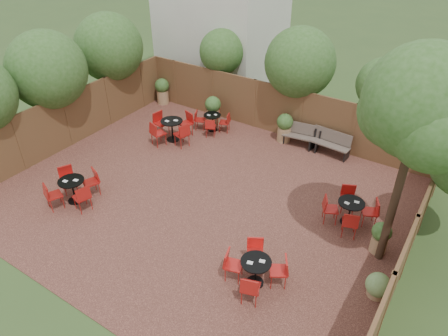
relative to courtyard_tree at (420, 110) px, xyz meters
The scene contains 11 objects.
ground 6.87m from the courtyard_tree, behind, with size 80.00×80.00×0.00m, color #354F23.
courtyard_paving 6.87m from the courtyard_tree, behind, with size 12.00×10.00×0.02m, color #371D16.
fence_back 7.79m from the courtyard_tree, 139.59° to the left, with size 12.00×0.08×2.00m, color brown.
fence_left 11.85m from the courtyard_tree, behind, with size 0.08×10.00×2.00m, color brown.
fence_right 3.33m from the courtyard_tree, 34.01° to the right, with size 0.08×10.00×2.00m, color brown.
overhang_foliage 9.15m from the courtyard_tree, 168.33° to the left, with size 15.46×10.62×2.75m.
courtyard_tree is the anchor object (origin of this frame).
park_bench_left 6.99m from the courtyard_tree, 134.24° to the left, with size 1.44×0.64×0.86m.
park_bench_right 6.40m from the courtyard_tree, 125.46° to the left, with size 1.48×0.59×0.90m.
bistro_tables 6.93m from the courtyard_tree, behind, with size 8.96×7.61×0.95m.
planters 8.42m from the courtyard_tree, 152.51° to the left, with size 11.36×4.64×1.17m.
Camera 1 is at (6.29, -8.35, 8.02)m, focal length 33.58 mm.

